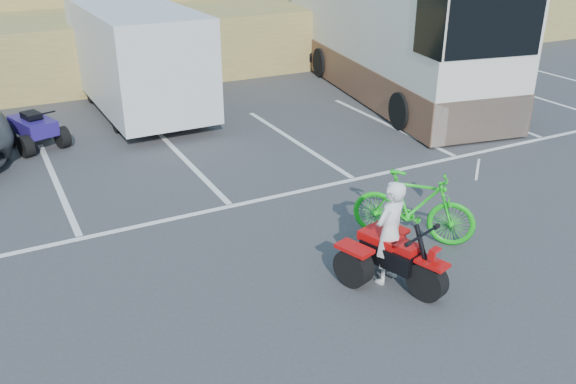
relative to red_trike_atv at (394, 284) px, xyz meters
name	(u,v)px	position (x,y,z in m)	size (l,w,h in m)	color
ground	(292,267)	(-1.11, 1.10, 0.00)	(100.00, 100.00, 0.00)	#3C3C3E
parking_stripes	(239,168)	(-0.24, 5.16, 0.00)	(28.00, 5.16, 0.01)	white
grass_embankment	(85,24)	(-1.11, 16.58, 1.42)	(40.00, 8.50, 3.10)	olive
red_trike_atv	(394,284)	(0.00, 0.00, 0.00)	(1.14, 1.53, 0.99)	#BA0B0A
rider	(390,233)	(-0.05, 0.14, 0.79)	(0.57, 0.38, 1.57)	white
green_dirt_bike	(414,207)	(1.05, 0.97, 0.60)	(0.56, 1.98, 1.19)	#14BF19
cargo_trailer	(137,56)	(-0.96, 10.19, 1.50)	(2.47, 5.97, 2.77)	silver
rv_motorhome	(387,36)	(6.24, 9.02, 1.62)	(4.38, 10.68, 3.73)	silver
quad_atv_blue	(37,147)	(-3.89, 8.49, 0.00)	(1.06, 1.42, 0.93)	navy
quad_atv_green	(151,126)	(-1.12, 8.74, 0.00)	(1.04, 1.39, 0.91)	#125120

